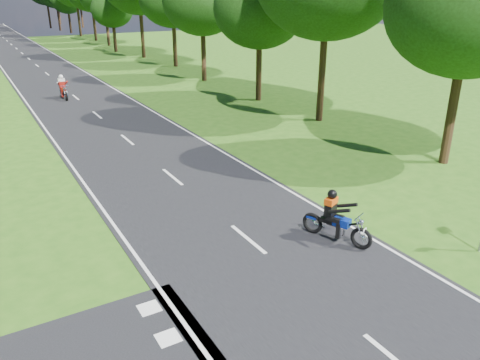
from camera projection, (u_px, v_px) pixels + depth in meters
ground at (286, 271)px, 12.75m from camera, size 160.00×160.00×0.00m
main_road at (29, 59)px, 52.82m from camera, size 7.00×140.00×0.02m
road_markings at (30, 61)px, 51.25m from camera, size 7.40×140.00×0.01m
rider_near_blue at (337, 216)px, 13.97m from camera, size 1.34×2.06×1.63m
rider_far_red at (63, 87)px, 32.82m from camera, size 0.68×2.00×1.66m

